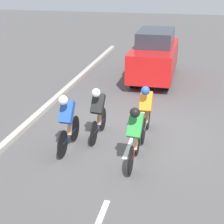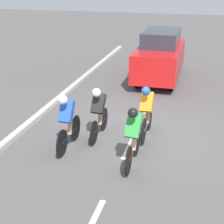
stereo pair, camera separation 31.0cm
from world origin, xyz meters
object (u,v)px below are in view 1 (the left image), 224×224
object	(u,v)px
cyclist_blue	(67,120)
cyclist_black	(98,111)
cyclist_orange	(146,110)
cyclist_green	(135,134)
support_car	(155,55)

from	to	relation	value
cyclist_blue	cyclist_black	world-z (taller)	cyclist_blue
cyclist_orange	cyclist_blue	world-z (taller)	cyclist_blue
cyclist_orange	cyclist_green	distance (m)	1.66
cyclist_green	cyclist_blue	bearing A→B (deg)	-13.77
cyclist_orange	support_car	bearing A→B (deg)	-85.70
cyclist_blue	support_car	xyz separation A→B (m)	(-1.40, -7.04, 0.20)
cyclist_black	support_car	world-z (taller)	support_car
cyclist_orange	cyclist_black	world-z (taller)	cyclist_orange
cyclist_green	support_car	bearing A→B (deg)	-86.92
cyclist_orange	cyclist_black	distance (m)	1.31
cyclist_green	cyclist_blue	world-z (taller)	cyclist_blue
cyclist_blue	support_car	distance (m)	7.18
cyclist_green	cyclist_black	distance (m)	1.79
cyclist_orange	support_car	distance (m)	5.84
cyclist_orange	support_car	world-z (taller)	support_car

